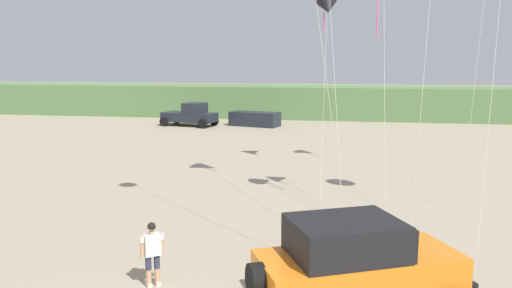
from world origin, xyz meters
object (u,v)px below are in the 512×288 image
(distant_pickup, at_px, (191,115))
(kite_purple_stunt, at_px, (327,6))
(person_watching, at_px, (152,251))
(jeep, at_px, (356,266))
(distant_sedan, at_px, (255,119))

(distant_pickup, distance_m, kite_purple_stunt, 21.61)
(person_watching, bearing_deg, distant_pickup, 105.19)
(jeep, height_order, person_watching, jeep)
(distant_pickup, xyz_separation_m, distant_sedan, (5.40, 0.87, -0.34))
(person_watching, height_order, kite_purple_stunt, kite_purple_stunt)
(distant_sedan, relative_size, kite_purple_stunt, 0.47)
(person_watching, relative_size, kite_purple_stunt, 0.18)
(jeep, relative_size, person_watching, 3.00)
(distant_sedan, bearing_deg, kite_purple_stunt, -53.06)
(jeep, relative_size, kite_purple_stunt, 0.55)
(jeep, distance_m, person_watching, 5.03)
(distant_pickup, bearing_deg, person_watching, -74.81)
(jeep, distance_m, distant_pickup, 34.05)
(distant_pickup, bearing_deg, jeep, -67.06)
(jeep, height_order, kite_purple_stunt, kite_purple_stunt)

